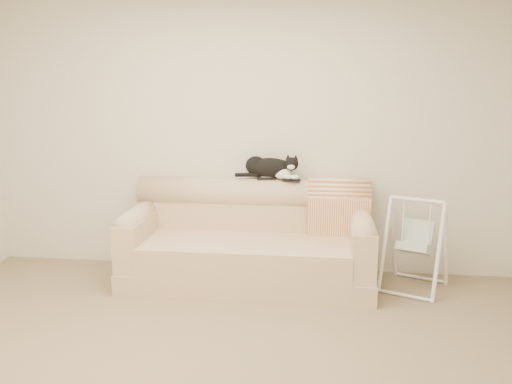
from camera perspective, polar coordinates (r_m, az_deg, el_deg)
ground_plane at (r=3.82m, az=-4.86°, el=-17.19°), size 5.00×5.00×0.00m
room_shell at (r=3.36m, az=-5.31°, el=6.26°), size 5.04×4.04×2.60m
sofa at (r=5.15m, az=-0.66°, el=-5.17°), size 2.20×0.93×0.90m
remote_a at (r=5.24m, az=1.08°, el=1.41°), size 0.19×0.08×0.03m
remote_b at (r=5.18m, az=3.55°, el=1.24°), size 0.18×0.08×0.02m
tuxedo_cat at (r=5.23m, az=1.44°, el=2.49°), size 0.60×0.28×0.23m
throw_blanket at (r=5.23m, az=8.29°, el=-0.78°), size 0.56×0.38×0.58m
baby_swing at (r=5.14m, az=15.64°, el=-4.99°), size 0.66×0.68×0.82m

